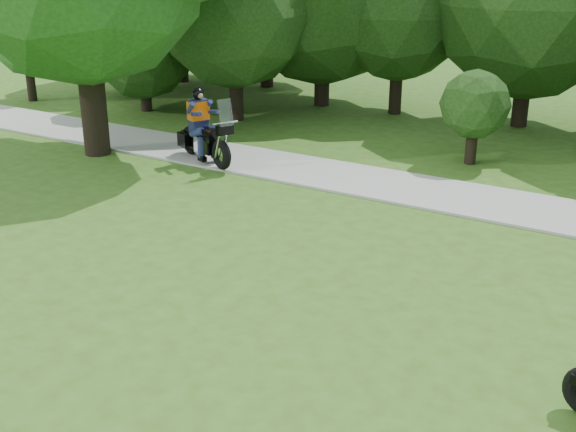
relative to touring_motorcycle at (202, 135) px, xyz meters
The scene contains 3 objects.
ground 10.56m from the touring_motorcycle, 44.02° to the right, with size 100.00×100.00×0.00m, color #3B5B1A.
walkway 7.64m from the touring_motorcycle, ahead, with size 60.00×2.20×0.06m, color #A6A6A1.
touring_motorcycle is the anchor object (origin of this frame).
Camera 1 is at (3.59, -6.88, 5.33)m, focal length 45.00 mm.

